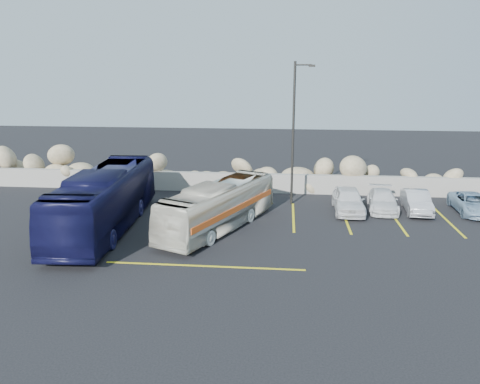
# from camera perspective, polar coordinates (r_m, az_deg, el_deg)

# --- Properties ---
(ground) EXTENTS (90.00, 90.00, 0.00)m
(ground) POSITION_cam_1_polar(r_m,az_deg,el_deg) (18.50, -1.41, -9.39)
(ground) COLOR black
(ground) RESTS_ON ground
(seawall) EXTENTS (60.00, 0.40, 1.20)m
(seawall) POSITION_cam_1_polar(r_m,az_deg,el_deg) (29.66, 1.42, 1.14)
(seawall) COLOR gray
(seawall) RESTS_ON ground
(riprap_pile) EXTENTS (54.00, 2.80, 2.60)m
(riprap_pile) POSITION_cam_1_polar(r_m,az_deg,el_deg) (30.67, 1.59, 2.93)
(riprap_pile) COLOR tan
(riprap_pile) RESTS_ON ground
(parking_lines) EXTENTS (18.16, 9.36, 0.01)m
(parking_lines) POSITION_cam_1_polar(r_m,az_deg,el_deg) (23.70, 11.52, -4.17)
(parking_lines) COLOR yellow
(parking_lines) RESTS_ON ground
(lamppost) EXTENTS (1.14, 0.18, 8.00)m
(lamppost) POSITION_cam_1_polar(r_m,az_deg,el_deg) (26.46, 6.63, 7.53)
(lamppost) COLOR #282724
(lamppost) RESTS_ON ground
(vintage_bus) EXTENTS (5.06, 8.32, 2.29)m
(vintage_bus) POSITION_cam_1_polar(r_m,az_deg,el_deg) (22.67, -2.59, -1.72)
(vintage_bus) COLOR beige
(vintage_bus) RESTS_ON ground
(tour_coach) EXTENTS (3.02, 10.60, 2.92)m
(tour_coach) POSITION_cam_1_polar(r_m,az_deg,el_deg) (23.54, -16.11, -0.89)
(tour_coach) COLOR #101036
(tour_coach) RESTS_ON ground
(car_a) EXTENTS (1.60, 3.92, 1.33)m
(car_a) POSITION_cam_1_polar(r_m,az_deg,el_deg) (26.14, 13.08, -0.96)
(car_a) COLOR white
(car_a) RESTS_ON ground
(car_b) EXTENTS (1.47, 3.61, 1.16)m
(car_b) POSITION_cam_1_polar(r_m,az_deg,el_deg) (27.25, 20.72, -1.09)
(car_b) COLOR #B7B8BC
(car_b) RESTS_ON ground
(car_c) EXTENTS (1.86, 3.84, 1.08)m
(car_c) POSITION_cam_1_polar(r_m,az_deg,el_deg) (27.03, 17.00, -1.00)
(car_c) COLOR white
(car_c) RESTS_ON ground
(car_d) EXTENTS (1.85, 3.84, 1.06)m
(car_d) POSITION_cam_1_polar(r_m,az_deg,el_deg) (28.26, 26.50, -1.27)
(car_d) COLOR #85A3BC
(car_d) RESTS_ON ground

